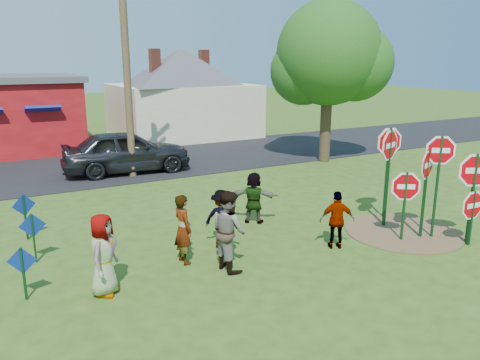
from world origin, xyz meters
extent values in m
plane|color=#315117|center=(0.00, 0.00, 0.00)|extent=(120.00, 120.00, 0.00)
cube|color=black|center=(0.00, 11.50, 0.02)|extent=(120.00, 7.50, 0.04)
cylinder|color=brown|center=(4.50, -1.00, 0.01)|extent=(3.20, 3.20, 0.03)
cube|color=navy|center=(-3.00, 14.40, 2.40)|extent=(1.60, 0.78, 0.45)
cube|color=beige|center=(5.50, 18.00, 1.60)|extent=(8.00, 7.00, 3.20)
pyramid|color=#4C4C51|center=(5.50, 18.00, 5.40)|extent=(9.40, 9.40, 2.20)
cube|color=brown|center=(3.50, 17.00, 4.60)|extent=(0.55, 0.55, 1.40)
cube|color=brown|center=(7.50, 19.00, 4.60)|extent=(0.55, 0.55, 1.40)
cube|color=#103C1A|center=(3.99, -1.40, 0.94)|extent=(0.08, 0.09, 1.88)
cylinder|color=white|center=(3.99, -1.40, 1.50)|extent=(0.89, 0.58, 1.04)
cylinder|color=#B70109|center=(3.99, -1.40, 1.50)|extent=(0.77, 0.50, 0.90)
cube|color=white|center=(3.99, -1.40, 1.50)|extent=(0.39, 0.25, 0.13)
cube|color=#103C1A|center=(4.39, -0.36, 1.41)|extent=(0.08, 0.10, 2.83)
cylinder|color=white|center=(4.39, -0.36, 2.39)|extent=(1.14, 0.39, 1.19)
cylinder|color=#B70109|center=(4.39, -0.36, 2.39)|extent=(0.98, 0.34, 1.03)
cube|color=white|center=(4.39, -0.36, 2.39)|extent=(0.50, 0.17, 0.15)
cylinder|color=gold|center=(4.39, -0.36, 2.39)|extent=(1.14, 0.39, 1.19)
cube|color=#103C1A|center=(4.88, -1.65, 1.40)|extent=(0.09, 0.09, 2.80)
cylinder|color=white|center=(4.88, -1.65, 2.42)|extent=(0.88, 0.61, 1.05)
cylinder|color=#B70109|center=(4.88, -1.65, 2.42)|extent=(0.76, 0.53, 0.90)
cube|color=white|center=(4.88, -1.65, 2.42)|extent=(0.38, 0.27, 0.13)
cube|color=#103C1A|center=(4.94, 0.18, 1.39)|extent=(0.07, 0.08, 2.78)
cylinder|color=white|center=(4.94, 0.18, 2.36)|extent=(1.15, 0.17, 1.16)
cylinder|color=#B70109|center=(4.94, 0.18, 2.36)|extent=(0.99, 0.15, 1.00)
cube|color=white|center=(4.94, 0.18, 2.36)|extent=(0.50, 0.07, 0.14)
cylinder|color=gold|center=(4.94, 0.18, 2.36)|extent=(1.15, 0.16, 1.16)
cube|color=#103C1A|center=(5.28, -2.47, 0.73)|extent=(0.06, 0.07, 1.46)
cylinder|color=white|center=(5.28, -2.47, 1.09)|extent=(1.04, 0.07, 1.04)
cylinder|color=#B70109|center=(5.28, -2.47, 1.09)|extent=(0.90, 0.07, 0.90)
cube|color=white|center=(5.28, -2.47, 1.09)|extent=(0.46, 0.03, 0.13)
cube|color=#103C1A|center=(5.39, -2.34, 1.20)|extent=(0.09, 0.10, 2.40)
cylinder|color=white|center=(5.39, -2.34, 1.97)|extent=(1.06, 0.57, 1.19)
cylinder|color=#B70109|center=(5.39, -2.34, 1.97)|extent=(0.92, 0.50, 1.03)
cube|color=white|center=(5.39, -2.34, 1.97)|extent=(0.47, 0.25, 0.15)
cylinder|color=gold|center=(5.39, -2.34, 1.97)|extent=(1.06, 0.57, 1.19)
cube|color=#103C1A|center=(4.61, -1.50, 1.21)|extent=(0.08, 0.09, 2.43)
cylinder|color=white|center=(4.61, -1.50, 2.04)|extent=(1.01, 0.39, 1.07)
cylinder|color=#B70109|center=(4.61, -1.50, 2.04)|extent=(0.87, 0.34, 0.92)
cube|color=white|center=(4.61, -1.50, 2.04)|extent=(0.44, 0.17, 0.13)
cube|color=#103C1A|center=(-5.15, -0.06, 0.56)|extent=(0.06, 0.06, 1.12)
cube|color=navy|center=(-5.15, -0.06, 0.85)|extent=(0.56, 0.17, 0.57)
cube|color=#103C1A|center=(-4.78, 1.79, 0.61)|extent=(0.05, 0.06, 1.22)
cube|color=navy|center=(-4.78, 1.79, 0.93)|extent=(0.61, 0.05, 0.61)
cube|color=#103C1A|center=(-4.83, 3.48, 0.63)|extent=(0.06, 0.07, 1.26)
cube|color=navy|center=(-4.83, 3.48, 0.97)|extent=(0.60, 0.16, 0.61)
imported|color=#4A4D95|center=(-3.67, -0.57, 0.87)|extent=(0.94, 1.01, 1.73)
imported|color=#2C7575|center=(-1.67, 0.09, 0.84)|extent=(0.45, 0.65, 1.69)
imported|color=#915A35|center=(-0.87, -0.72, 0.93)|extent=(0.77, 0.96, 1.87)
imported|color=#35343A|center=(-0.46, 0.47, 0.77)|extent=(1.04, 1.14, 1.54)
imported|color=#422C50|center=(2.11, -0.96, 0.76)|extent=(0.96, 0.73, 1.51)
imported|color=#1D4B31|center=(1.22, 1.73, 0.77)|extent=(1.39, 1.26, 1.54)
imported|color=#2E2E33|center=(-0.35, 9.73, 0.94)|extent=(5.46, 2.58, 1.80)
cylinder|color=#4C3823|center=(-0.36, 8.94, 4.69)|extent=(0.29, 0.29, 9.38)
cylinder|color=#382819|center=(8.50, 7.57, 2.00)|extent=(0.51, 0.51, 3.99)
sphere|color=#1B4913|center=(8.50, 7.57, 4.99)|extent=(4.72, 4.72, 4.72)
sphere|color=#1B4913|center=(9.59, 7.02, 4.54)|extent=(3.45, 3.45, 3.45)
sphere|color=#1B4913|center=(7.68, 8.29, 4.18)|extent=(3.09, 3.09, 3.09)
camera|label=1|loc=(-5.45, -9.66, 4.73)|focal=35.00mm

